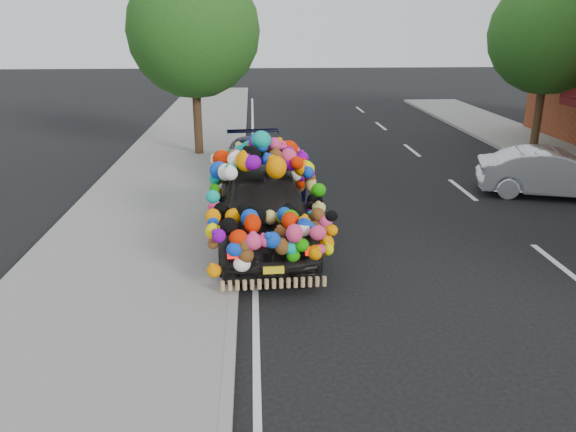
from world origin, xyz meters
name	(u,v)px	position (x,y,z in m)	size (l,w,h in m)	color
ground	(366,270)	(0.00, 0.00, 0.00)	(100.00, 100.00, 0.00)	black
sidewalk	(124,274)	(-4.30, 0.00, 0.06)	(4.00, 60.00, 0.12)	gray
kerb	(235,270)	(-2.35, 0.00, 0.07)	(0.15, 60.00, 0.13)	gray
lane_markings	(559,265)	(3.60, 0.00, 0.01)	(6.00, 50.00, 0.01)	silver
tree_near_sidewalk	(193,31)	(-3.80, 9.50, 4.02)	(4.20, 4.20, 6.13)	#332114
tree_far_b	(549,34)	(8.00, 10.00, 3.89)	(4.00, 4.00, 5.90)	#332114
plush_art_car	(264,191)	(-1.80, 1.36, 1.13)	(2.39, 4.83, 2.20)	black
navy_sedan	(261,166)	(-1.80, 5.39, 0.65)	(1.82, 4.47, 1.30)	black
silver_hatchback	(553,173)	(5.65, 4.31, 0.61)	(1.28, 3.68, 1.21)	silver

